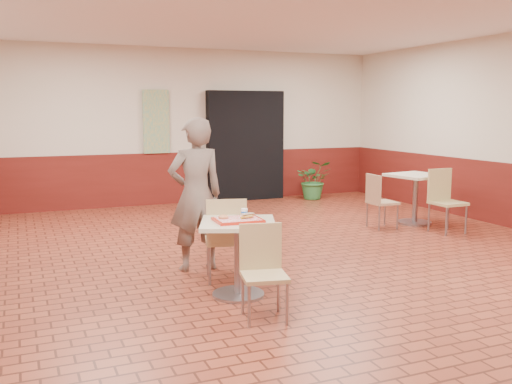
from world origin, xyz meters
name	(u,v)px	position (x,y,z in m)	size (l,w,h in m)	color
room_shell	(305,138)	(0.00, 0.00, 1.50)	(8.01, 10.01, 3.01)	maroon
wainscot_band	(304,224)	(0.00, 0.00, 0.50)	(8.00, 10.00, 1.00)	#581510
corridor_doorway	(245,146)	(1.20, 4.88, 1.10)	(1.60, 0.22, 2.20)	black
promo_poster	(156,122)	(-0.60, 4.94, 1.60)	(0.50, 0.03, 1.20)	gray
main_table	(238,246)	(-1.11, -0.75, 0.51)	(0.71, 0.71, 0.75)	beige
chair_main_front	(263,266)	(-1.12, -1.38, 0.46)	(0.45, 0.45, 0.83)	tan
chair_main_back	(226,235)	(-1.07, -0.26, 0.51)	(0.52, 0.52, 0.91)	tan
customer	(196,195)	(-1.22, 0.31, 0.87)	(0.64, 0.42, 1.74)	#6D5E55
serving_tray	(238,220)	(-1.11, -0.75, 0.76)	(0.45, 0.35, 0.03)	#B31B0D
ring_donut	(223,217)	(-1.24, -0.69, 0.79)	(0.10, 0.10, 0.03)	#D2804C
long_john_donut	(247,216)	(-1.03, -0.77, 0.80)	(0.16, 0.11, 0.05)	gold
paper_cup	(244,212)	(-1.02, -0.68, 0.82)	(0.07, 0.07, 0.08)	white
second_table	(416,190)	(2.82, 1.54, 0.54)	(0.76, 0.76, 0.80)	beige
chair_second_left	(379,198)	(2.06, 1.46, 0.47)	(0.39, 0.39, 0.84)	tan
chair_second_front	(444,197)	(2.82, 0.87, 0.53)	(0.45, 0.45, 0.94)	tan
potted_plant	(314,180)	(2.52, 4.40, 0.40)	(0.72, 0.62, 0.80)	#2E7436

